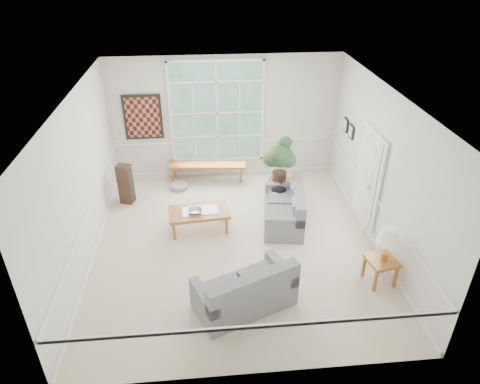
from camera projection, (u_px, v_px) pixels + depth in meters
name	position (u px, v px, depth m)	size (l,w,h in m)	color
floor	(236.00, 243.00, 8.52)	(5.50, 6.00, 0.01)	beige
ceiling	(235.00, 96.00, 7.00)	(5.50, 6.00, 0.02)	white
wall_back	(225.00, 118.00, 10.33)	(5.50, 0.02, 3.00)	silver
wall_front	(256.00, 293.00, 5.18)	(5.50, 0.02, 3.00)	silver
wall_left	(80.00, 183.00, 7.54)	(0.02, 6.00, 3.00)	silver
wall_right	(382.00, 170.00, 7.98)	(0.02, 6.00, 3.00)	silver
window_back	(217.00, 113.00, 10.21)	(2.30, 0.08, 2.40)	white
entry_door	(365.00, 176.00, 8.72)	(0.08, 0.90, 2.10)	white
door_sidelight	(378.00, 187.00, 8.13)	(0.08, 0.26, 1.90)	white
wall_art	(143.00, 117.00, 10.08)	(0.90, 0.06, 1.10)	brown
wall_frame_near	(351.00, 132.00, 9.45)	(0.04, 0.26, 0.32)	black
wall_frame_far	(345.00, 125.00, 9.79)	(0.04, 0.26, 0.32)	black
loveseat_right	(284.00, 206.00, 8.92)	(0.79, 1.52, 0.82)	slate
loveseat_front	(244.00, 285.00, 6.85)	(1.57, 0.81, 0.85)	slate
coffee_table	(199.00, 220.00, 8.81)	(1.21, 0.66, 0.45)	#9A5B1F
pewter_bowl	(195.00, 211.00, 8.61)	(0.35, 0.35, 0.09)	#959499
window_bench	(207.00, 172.00, 10.64)	(1.89, 0.37, 0.44)	#9A5B1F
end_table	(279.00, 191.00, 9.80)	(0.49, 0.49, 0.49)	#9A5B1F
houseplant	(280.00, 161.00, 9.36)	(0.63, 0.63, 1.08)	#284824
side_table	(380.00, 270.00, 7.43)	(0.48, 0.48, 0.49)	#9A5B1F
table_lamp	(387.00, 245.00, 7.12)	(0.39, 0.39, 0.67)	silver
pet_bed	(179.00, 186.00, 10.35)	(0.43, 0.43, 0.13)	gray
floor_speaker	(126.00, 184.00, 9.61)	(0.29, 0.23, 0.94)	#3A2216
cat	(279.00, 189.00, 9.34)	(0.34, 0.24, 0.16)	black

